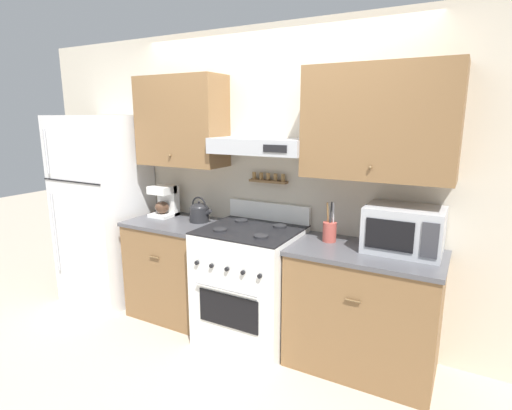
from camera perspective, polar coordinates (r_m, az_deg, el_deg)
The scene contains 10 objects.
ground_plane at distance 3.37m, azimuth -3.07°, elevation -20.26°, with size 16.00×16.00×0.00m, color #B2A38E.
wall_back at distance 3.34m, azimuth 2.58°, elevation 5.82°, with size 5.20×0.46×2.55m.
counter_left at distance 3.82m, azimuth -11.03°, elevation -8.78°, with size 0.84×0.62×0.90m.
counter_right at distance 3.10m, azimuth 15.02°, elevation -14.22°, with size 1.05×0.62×0.90m.
stove_range at distance 3.34m, azimuth -0.77°, elevation -11.19°, with size 0.76×0.72×1.10m.
refrigerator at distance 4.25m, azimuth -20.88°, elevation -0.63°, with size 0.76×0.70×1.84m.
tea_kettle at distance 3.60m, azimuth -8.10°, elevation -0.98°, with size 0.22×0.17×0.23m.
coffee_maker at distance 3.87m, azimuth -12.85°, elevation 0.61°, with size 0.20×0.23×0.29m.
microwave at distance 2.94m, azimuth 20.35°, elevation -3.32°, with size 0.51×0.37×0.32m.
utensil_crock at distance 3.06m, azimuth 10.47°, elevation -3.65°, with size 0.10×0.10×0.30m.
Camera 1 is at (1.51, -2.40, 1.82)m, focal length 28.00 mm.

